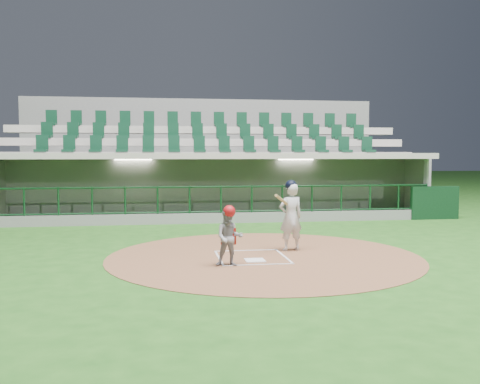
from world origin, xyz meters
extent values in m
plane|color=#1E4F16|center=(0.00, 0.00, 0.00)|extent=(120.00, 120.00, 0.00)
cylinder|color=brown|center=(0.30, -0.20, 0.01)|extent=(7.20, 7.20, 0.01)
cube|color=white|center=(0.00, -0.70, 0.02)|extent=(0.43, 0.43, 0.02)
cube|color=silver|center=(-0.75, -0.30, 0.02)|extent=(0.05, 1.80, 0.01)
cube|color=white|center=(0.75, -0.30, 0.02)|extent=(0.05, 1.80, 0.01)
cube|color=white|center=(0.00, 0.55, 0.02)|extent=(1.55, 0.05, 0.01)
cube|color=silver|center=(0.00, -1.15, 0.02)|extent=(1.55, 0.05, 0.01)
cube|color=slate|center=(0.00, 7.50, -0.55)|extent=(15.00, 3.00, 0.10)
cube|color=slate|center=(0.00, 9.10, 0.85)|extent=(15.00, 0.20, 2.70)
cube|color=beige|center=(0.00, 8.98, 1.10)|extent=(13.50, 0.04, 0.90)
cube|color=slate|center=(-7.50, 7.50, 0.85)|extent=(0.20, 3.00, 2.70)
cube|color=gray|center=(7.50, 7.50, 0.85)|extent=(0.20, 3.00, 2.70)
cube|color=#A6A095|center=(0.00, 7.25, 2.30)|extent=(15.40, 3.50, 0.20)
cube|color=slate|center=(0.00, 5.95, 0.15)|extent=(15.00, 0.15, 0.40)
cube|color=black|center=(0.00, 5.95, 1.73)|extent=(15.00, 0.01, 0.95)
cube|color=brown|center=(0.00, 8.55, -0.28)|extent=(12.75, 0.40, 0.45)
cube|color=white|center=(-3.00, 7.50, 2.17)|extent=(1.30, 0.35, 0.04)
cube|color=white|center=(3.00, 7.50, 2.17)|extent=(1.30, 0.35, 0.04)
cube|color=black|center=(7.80, 5.90, 0.60)|extent=(1.80, 0.18, 1.20)
imported|color=#B11B13|center=(-4.88, 8.07, 0.46)|extent=(1.37, 0.96, 1.93)
imported|color=maroon|center=(-1.97, 8.16, 0.28)|extent=(0.97, 0.57, 1.55)
imported|color=#AB1812|center=(2.36, 8.47, 0.38)|extent=(0.95, 0.71, 1.75)
imported|color=#A11C11|center=(4.28, 8.17, 0.38)|extent=(1.71, 1.06, 1.76)
cube|color=slate|center=(0.00, 10.75, 1.15)|extent=(17.00, 6.50, 2.50)
cube|color=gray|center=(0.00, 9.25, 2.30)|extent=(16.60, 0.95, 0.30)
cube|color=#A49D94|center=(0.00, 10.20, 2.85)|extent=(16.60, 0.95, 0.30)
cube|color=#9E9A8F|center=(0.00, 11.15, 3.40)|extent=(16.60, 0.95, 0.30)
cube|color=slate|center=(0.00, 14.10, 2.53)|extent=(17.00, 0.25, 5.05)
imported|color=silver|center=(1.08, 0.41, 0.83)|extent=(0.67, 0.51, 1.64)
sphere|color=black|center=(1.08, 0.41, 1.60)|extent=(0.28, 0.28, 0.28)
cylinder|color=#9F8349|center=(0.83, 0.16, 1.25)|extent=(0.58, 0.79, 0.39)
imported|color=gray|center=(-0.63, -1.17, 0.61)|extent=(0.64, 0.53, 1.20)
sphere|color=#A51115|center=(-0.63, -1.17, 1.16)|extent=(0.26, 0.26, 0.26)
cube|color=#A41B11|center=(-0.63, -1.02, 0.62)|extent=(0.32, 0.10, 0.35)
camera|label=1|loc=(-2.04, -12.15, 2.34)|focal=40.00mm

